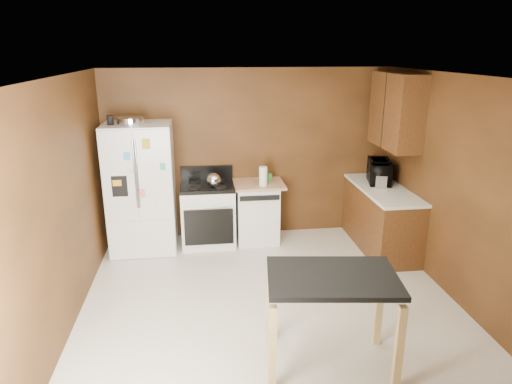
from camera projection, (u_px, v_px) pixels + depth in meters
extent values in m
plane|color=silver|center=(272.00, 310.00, 5.03)|extent=(4.50, 4.50, 0.00)
plane|color=white|center=(275.00, 77.00, 4.28)|extent=(4.50, 4.50, 0.00)
plane|color=brown|center=(249.00, 154.00, 6.78)|extent=(4.20, 0.00, 4.20)
plane|color=brown|center=(340.00, 334.00, 2.53)|extent=(4.20, 0.00, 4.20)
plane|color=brown|center=(59.00, 212.00, 4.40)|extent=(0.00, 4.50, 4.50)
plane|color=brown|center=(466.00, 195.00, 4.91)|extent=(0.00, 4.50, 4.50)
cylinder|color=silver|center=(130.00, 121.00, 6.02)|extent=(0.36, 0.36, 0.09)
cylinder|color=black|center=(110.00, 120.00, 5.94)|extent=(0.08, 0.08, 0.12)
sphere|color=silver|center=(214.00, 180.00, 6.35)|extent=(0.20, 0.20, 0.20)
cylinder|color=white|center=(263.00, 176.00, 6.46)|extent=(0.12, 0.12, 0.27)
cylinder|color=green|center=(269.00, 178.00, 6.67)|extent=(0.13, 0.13, 0.11)
cube|color=silver|center=(380.00, 180.00, 6.39)|extent=(0.21, 0.28, 0.18)
imported|color=black|center=(379.00, 172.00, 6.57)|extent=(0.48, 0.61, 0.30)
cube|color=white|center=(142.00, 188.00, 6.35)|extent=(0.90, 0.75, 1.80)
cube|color=white|center=(119.00, 177.00, 5.87)|extent=(0.43, 0.02, 1.20)
cube|color=white|center=(154.00, 175.00, 5.92)|extent=(0.43, 0.02, 1.20)
cube|color=white|center=(142.00, 240.00, 6.17)|extent=(0.88, 0.02, 0.54)
cube|color=black|center=(120.00, 186.00, 5.90)|extent=(0.20, 0.01, 0.28)
cylinder|color=silver|center=(135.00, 175.00, 5.86)|extent=(0.02, 0.02, 0.90)
cylinder|color=silver|center=(137.00, 175.00, 5.87)|extent=(0.02, 0.02, 0.90)
cube|color=#35A5E2|center=(127.00, 156.00, 5.78)|extent=(0.08, 0.00, 0.10)
cube|color=gold|center=(146.00, 144.00, 5.76)|extent=(0.10, 0.00, 0.13)
cube|color=teal|center=(163.00, 167.00, 5.88)|extent=(0.07, 0.00, 0.09)
cube|color=gold|center=(117.00, 183.00, 5.87)|extent=(0.11, 0.00, 0.08)
cube|color=#FF7171|center=(142.00, 193.00, 5.95)|extent=(0.08, 0.00, 0.11)
cube|color=white|center=(162.00, 203.00, 6.02)|extent=(0.09, 0.00, 0.10)
cube|color=#8CD3D2|center=(132.00, 171.00, 5.85)|extent=(0.07, 0.00, 0.07)
cube|color=white|center=(208.00, 216.00, 6.65)|extent=(0.76, 0.65, 0.85)
cube|color=black|center=(207.00, 186.00, 6.51)|extent=(0.76, 0.65, 0.05)
cube|color=black|center=(206.00, 172.00, 6.75)|extent=(0.76, 0.06, 0.20)
cube|color=black|center=(209.00, 227.00, 6.34)|extent=(0.68, 0.02, 0.52)
cylinder|color=silver|center=(208.00, 208.00, 6.25)|extent=(0.62, 0.02, 0.02)
cylinder|color=black|center=(194.00, 181.00, 6.63)|extent=(0.17, 0.17, 0.02)
cylinder|color=black|center=(219.00, 181.00, 6.67)|extent=(0.17, 0.17, 0.02)
cylinder|color=black|center=(194.00, 188.00, 6.33)|extent=(0.17, 0.17, 0.02)
cylinder|color=black|center=(220.00, 187.00, 6.37)|extent=(0.17, 0.17, 0.02)
cube|color=white|center=(257.00, 213.00, 6.76)|extent=(0.60, 0.60, 0.85)
cube|color=black|center=(260.00, 198.00, 6.36)|extent=(0.56, 0.02, 0.07)
cube|color=tan|center=(257.00, 184.00, 6.62)|extent=(0.78, 0.62, 0.04)
cube|color=brown|center=(381.00, 219.00, 6.49)|extent=(0.60, 1.55, 0.86)
cube|color=white|center=(384.00, 189.00, 6.35)|extent=(0.63, 1.58, 0.04)
cube|color=brown|center=(396.00, 111.00, 6.14)|extent=(0.35, 1.05, 1.00)
cube|color=black|center=(384.00, 111.00, 6.12)|extent=(0.01, 0.01, 1.00)
cube|color=black|center=(333.00, 278.00, 3.90)|extent=(1.20, 0.88, 0.05)
cube|color=tan|center=(270.00, 307.00, 4.36)|extent=(0.07, 0.07, 0.80)
cube|color=tan|center=(379.00, 307.00, 4.36)|extent=(0.07, 0.07, 0.80)
cube|color=tan|center=(273.00, 349.00, 3.75)|extent=(0.07, 0.07, 0.80)
cube|color=tan|center=(399.00, 349.00, 3.75)|extent=(0.07, 0.07, 0.80)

